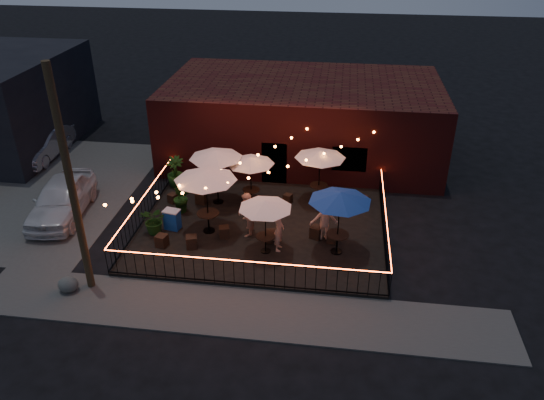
{
  "coord_description": "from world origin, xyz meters",
  "views": [
    {
      "loc": [
        2.97,
        -16.59,
        11.78
      ],
      "look_at": [
        0.43,
        2.09,
        1.36
      ],
      "focal_mm": 35.0,
      "sensor_mm": 36.0,
      "label": 1
    }
  ],
  "objects": [
    {
      "name": "bistro_chair_10",
      "position": [
        2.29,
        4.29,
        0.4
      ],
      "size": [
        0.52,
        0.52,
        0.49
      ],
      "primitive_type": "cube",
      "rotation": [
        0.0,
        0.0,
        0.3
      ],
      "color": "black",
      "rests_on": "patio"
    },
    {
      "name": "cafe_table_3",
      "position": [
        -0.74,
        3.85,
        2.25
      ],
      "size": [
        2.38,
        2.38,
        2.29
      ],
      "rotation": [
        0.0,
        0.0,
        0.16
      ],
      "color": "black",
      "rests_on": "patio"
    },
    {
      "name": "boulder",
      "position": [
        -6.04,
        -3.0,
        0.31
      ],
      "size": [
        0.93,
        0.83,
        0.62
      ],
      "primitive_type": "ellipsoid",
      "rotation": [
        0.0,
        0.0,
        0.22
      ],
      "color": "#4B4B46",
      "rests_on": "ground"
    },
    {
      "name": "potted_shrub_b",
      "position": [
        -3.57,
        2.68,
        0.85
      ],
      "size": [
        0.93,
        0.83,
        1.41
      ],
      "primitive_type": "imported",
      "rotation": [
        0.0,
        0.0,
        -0.3
      ],
      "color": "#163D10",
      "rests_on": "patio"
    },
    {
      "name": "bistro_chair_9",
      "position": [
        2.94,
        1.16,
        0.37
      ],
      "size": [
        0.41,
        0.41,
        0.43
      ],
      "primitive_type": "cube",
      "rotation": [
        0.0,
        0.0,
        3.01
      ],
      "color": "black",
      "rests_on": "patio"
    },
    {
      "name": "bistro_chair_6",
      "position": [
        -0.89,
        3.84,
        0.35
      ],
      "size": [
        0.4,
        0.4,
        0.41
      ],
      "primitive_type": "cube",
      "rotation": [
        0.0,
        0.0,
        0.19
      ],
      "color": "black",
      "rests_on": "patio"
    },
    {
      "name": "cooler",
      "position": [
        -3.6,
        1.31,
        0.59
      ],
      "size": [
        0.73,
        0.59,
        0.86
      ],
      "rotation": [
        0.0,
        0.0,
        -0.19
      ],
      "color": "#1345B2",
      "rests_on": "patio"
    },
    {
      "name": "cafe_table_2",
      "position": [
        0.44,
        0.19,
        2.19
      ],
      "size": [
        2.69,
        2.69,
        2.24
      ],
      "rotation": [
        0.0,
        0.0,
        0.44
      ],
      "color": "black",
      "rests_on": "patio"
    },
    {
      "name": "potted_shrub_c",
      "position": [
        -4.57,
        5.06,
        0.89
      ],
      "size": [
        0.87,
        0.87,
        1.47
      ],
      "primitive_type": "imported",
      "rotation": [
        0.0,
        0.0,
        0.05
      ],
      "color": "#143E13",
      "rests_on": "patio"
    },
    {
      "name": "ground",
      "position": [
        0.0,
        0.0,
        0.0
      ],
      "size": [
        110.0,
        110.0,
        0.0
      ],
      "primitive_type": "plane",
      "color": "black",
      "rests_on": "ground"
    },
    {
      "name": "car_white",
      "position": [
        -8.71,
        1.98,
        0.82
      ],
      "size": [
        2.54,
        5.01,
        1.63
      ],
      "primitive_type": "imported",
      "rotation": [
        0.0,
        0.0,
        0.13
      ],
      "color": "silver",
      "rests_on": "ground"
    },
    {
      "name": "bistro_chair_4",
      "position": [
        -1.35,
        0.97,
        0.38
      ],
      "size": [
        0.49,
        0.49,
        0.47
      ],
      "primitive_type": "cube",
      "rotation": [
        0.0,
        0.0,
        0.29
      ],
      "color": "black",
      "rests_on": "patio"
    },
    {
      "name": "patron_c",
      "position": [
        2.61,
        1.44,
        1.04
      ],
      "size": [
        1.23,
        0.82,
        1.78
      ],
      "primitive_type": "imported",
      "rotation": [
        0.0,
        0.0,
        3.29
      ],
      "color": "#D2B490",
      "rests_on": "patio"
    },
    {
      "name": "bistro_chair_3",
      "position": [
        -3.0,
        3.6,
        0.4
      ],
      "size": [
        0.43,
        0.43,
        0.51
      ],
      "primitive_type": "cube",
      "rotation": [
        0.0,
        0.0,
        3.14
      ],
      "color": "black",
      "rests_on": "patio"
    },
    {
      "name": "cafe_table_1",
      "position": [
        -2.24,
        3.76,
        2.48
      ],
      "size": [
        3.07,
        3.07,
        2.56
      ],
      "rotation": [
        0.0,
        0.0,
        -0.43
      ],
      "color": "black",
      "rests_on": "patio"
    },
    {
      "name": "patron_b",
      "position": [
        -0.49,
        1.29,
        1.07
      ],
      "size": [
        0.71,
        0.9,
        1.84
      ],
      "primitive_type": "imported",
      "rotation": [
        0.0,
        0.0,
        -1.58
      ],
      "color": "#CBB089",
      "rests_on": "patio"
    },
    {
      "name": "fence_front",
      "position": [
        0.0,
        -2.0,
        0.66
      ],
      "size": [
        10.0,
        0.04,
        1.04
      ],
      "color": "black",
      "rests_on": "patio"
    },
    {
      "name": "patron_a",
      "position": [
        0.92,
        0.39,
        0.99
      ],
      "size": [
        0.41,
        0.62,
        1.69
      ],
      "primitive_type": "imported",
      "rotation": [
        0.0,
        0.0,
        1.55
      ],
      "color": "tan",
      "rests_on": "patio"
    },
    {
      "name": "fence_right",
      "position": [
        5.0,
        2.0,
        0.66
      ],
      "size": [
        0.04,
        8.0,
        1.04
      ],
      "rotation": [
        0.0,
        0.0,
        1.57
      ],
      "color": "black",
      "rests_on": "patio"
    },
    {
      "name": "brick_building",
      "position": [
        1.0,
        9.99,
        2.0
      ],
      "size": [
        14.0,
        8.0,
        4.0
      ],
      "color": "#3E1110",
      "rests_on": "ground"
    },
    {
      "name": "bistro_chair_8",
      "position": [
        2.31,
        1.42,
        0.4
      ],
      "size": [
        0.56,
        0.56,
        0.5
      ],
      "primitive_type": "cube",
      "rotation": [
        0.0,
        0.0,
        -0.4
      ],
      "color": "black",
      "rests_on": "patio"
    },
    {
      "name": "sidewalk",
      "position": [
        0.0,
        -3.25,
        0.03
      ],
      "size": [
        18.0,
        2.5,
        0.05
      ],
      "primitive_type": "cube",
      "color": "#474541",
      "rests_on": "ground"
    },
    {
      "name": "potted_shrub_a",
      "position": [
        -4.18,
        0.88,
        0.75
      ],
      "size": [
        1.35,
        1.27,
        1.19
      ],
      "primitive_type": "imported",
      "rotation": [
        0.0,
        0.0,
        -0.39
      ],
      "color": "#163B0D",
      "rests_on": "patio"
    },
    {
      "name": "utility_pole",
      "position": [
        -5.4,
        -2.6,
        4.0
      ],
      "size": [
        0.26,
        0.26,
        8.0
      ],
      "primitive_type": "cylinder",
      "color": "#372916",
      "rests_on": "ground"
    },
    {
      "name": "bistro_chair_7",
      "position": [
        0.87,
        4.15,
        0.36
      ],
      "size": [
        0.45,
        0.45,
        0.41
      ],
      "primitive_type": "cube",
      "rotation": [
        0.0,
        0.0,
        2.78
      ],
      "color": "black",
      "rests_on": "patio"
    },
    {
      "name": "bistro_chair_1",
      "position": [
        -2.45,
        0.07,
        0.4
      ],
      "size": [
        0.52,
        0.52,
        0.49
      ],
      "primitive_type": "cube",
      "rotation": [
        0.0,
        0.0,
        3.42
      ],
      "color": "black",
      "rests_on": "patio"
    },
    {
      "name": "bistro_chair_2",
      "position": [
        -4.25,
        3.46,
        0.36
      ],
      "size": [
        0.48,
        0.48,
        0.42
      ],
      "primitive_type": "cube",
      "rotation": [
        0.0,
        0.0,
        -0.43
      ],
      "color": "black",
      "rests_on": "patio"
    },
    {
      "name": "patio",
      "position": [
        0.0,
        2.0,
        0.07
      ],
      "size": [
        10.0,
        8.0,
        0.15
      ],
      "primitive_type": "cube",
      "color": "black",
      "rests_on": "ground"
    },
    {
      "name": "parking_lot",
      "position": [
        -12.0,
        4.0,
        0.01
      ],
      "size": [
        11.0,
        12.0,
        0.02
      ],
      "primitive_type": "cube",
      "color": "#474541",
      "rests_on": "ground"
    },
    {
      "name": "cafe_table_4",
      "position": [
        3.15,
        0.52,
        2.52
      ],
      "size": [
        2.91,
        2.91,
        2.6
      ],
      "rotation": [
        0.0,
        0.0,
        0.28
      ],
      "color": "black",
      "rests_on": "patio"
    },
    {
      "name": "bistro_chair_5",
      "position": [
        0.55,
        0.9,
        0.39
      ],
      "size": [
        0.51,
        0.51,
        0.49
      ],
      "primitive_type": "cube",
      "rotation": [
        0.0,
        0.0,
        3.4
      ],
      "color": "black",
      "rests_on": "patio"
    },
    {
      "name": "festoon_lights",
      "position": [
        -1.01,
        1.7,
        2.52
      ],
      "size": [
        10.02,
        8.72,
        1.32
      ],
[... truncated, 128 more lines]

